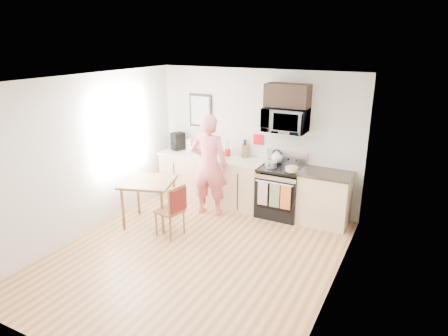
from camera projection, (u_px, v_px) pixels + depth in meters
The scene contains 28 objects.
floor at pixel (195, 256), 6.01m from camera, with size 4.60×4.60×0.00m, color #936139.
back_wall at pixel (256, 139), 7.54m from camera, with size 4.00×0.04×2.60m, color beige.
front_wall at pixel (61, 247), 3.66m from camera, with size 4.00×0.04×2.60m, color beige.
left_wall at pixel (88, 156), 6.47m from camera, with size 0.04×4.60×2.60m, color beige.
right_wall at pixel (337, 199), 4.73m from camera, with size 0.04×4.60×2.60m, color beige.
ceiling at pixel (190, 80), 5.20m from camera, with size 4.00×4.60×0.04m, color silver.
window at pixel (121, 131), 7.05m from camera, with size 0.06×1.40×1.50m.
cabinet_left at pixel (212, 179), 7.90m from camera, with size 2.10×0.60×0.90m, color #D9B68B.
countertop_left at pixel (212, 157), 7.76m from camera, with size 2.14×0.64×0.04m, color #EEE4CD.
cabinet_right at pixel (324, 199), 6.93m from camera, with size 0.84×0.60×0.90m, color #D9B68B.
countertop_right at pixel (327, 174), 6.79m from camera, with size 0.88×0.64×0.04m, color black.
range at pixel (280, 193), 7.26m from camera, with size 0.76×0.70×1.16m.
microwave at pixel (286, 120), 6.94m from camera, with size 0.76×0.51×0.42m, color silver.
upper_cabinet at pixel (288, 95), 6.85m from camera, with size 0.76×0.35×0.40m, color black.
wall_art at pixel (201, 111), 7.91m from camera, with size 0.50×0.04×0.65m.
wall_trivet at pixel (259, 139), 7.51m from camera, with size 0.20×0.02×0.20m, color red.
person at pixel (209, 165), 7.18m from camera, with size 0.68×0.45×1.87m, color #D93B46.
dining_table at pixel (149, 186), 6.88m from camera, with size 0.92×0.92×0.79m.
chair at pixel (175, 205), 6.39m from camera, with size 0.48×0.44×0.90m.
knife_block at pixel (245, 151), 7.64m from camera, with size 0.11×0.15×0.24m, color brown.
utensil_crock at pixel (228, 149), 7.70m from camera, with size 0.11×0.11×0.33m.
fruit_bowl at pixel (222, 153), 7.77m from camera, with size 0.28×0.28×0.10m.
milk_carton at pixel (190, 146), 7.95m from camera, with size 0.10×0.10×0.27m, color #D4BC7F.
coffee_maker at pixel (178, 142), 8.12m from camera, with size 0.27×0.32×0.35m.
bread_bag at pixel (206, 156), 7.56m from camera, with size 0.28×0.13×0.10m, color tan.
cake at pixel (292, 169), 6.87m from camera, with size 0.26×0.26×0.09m.
kettle at pixel (277, 157), 7.31m from camera, with size 0.21×0.21×0.26m.
pot at pixel (271, 165), 7.08m from camera, with size 0.21×0.36×0.11m.
Camera 1 is at (2.81, -4.51, 3.13)m, focal length 32.00 mm.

